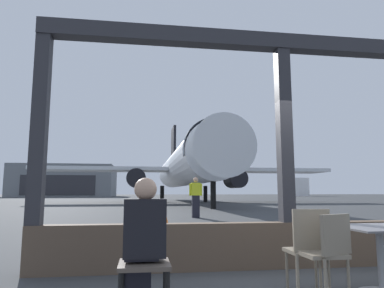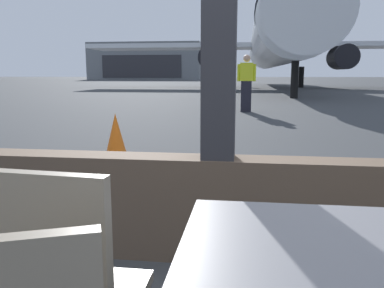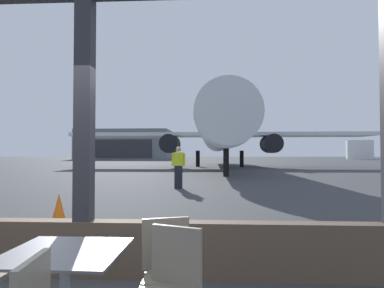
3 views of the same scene
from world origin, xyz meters
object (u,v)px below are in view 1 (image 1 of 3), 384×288
at_px(cafe_chair_aisle_right, 328,249).
at_px(cafe_chair_window_right, 309,244).
at_px(lounge_bench, 144,269).
at_px(traffic_cone, 166,228).
at_px(fuel_storage_tank, 297,187).
at_px(dining_table, 381,253).
at_px(ground_crew_worker, 196,197).
at_px(airplane, 187,166).
at_px(seated_passenger, 143,236).
at_px(distant_hangar, 67,181).

bearing_deg(cafe_chair_aisle_right, cafe_chair_window_right, 96.48).
bearing_deg(lounge_bench, traffic_cone, 83.53).
height_order(traffic_cone, fuel_storage_tank, fuel_storage_tank).
bearing_deg(traffic_cone, dining_table, -64.92).
bearing_deg(cafe_chair_aisle_right, fuel_storage_tank, 65.38).
bearing_deg(ground_crew_worker, cafe_chair_aisle_right, -92.40).
bearing_deg(fuel_storage_tank, traffic_cone, -116.54).
distance_m(airplane, ground_crew_worker, 21.40).
height_order(dining_table, airplane, airplane).
xyz_separation_m(seated_passenger, distant_hangar, (-18.09, 85.63, 3.01)).
bearing_deg(lounge_bench, airplane, 82.00).
relative_size(lounge_bench, airplane, 0.01).
height_order(dining_table, cafe_chair_window_right, cafe_chair_window_right).
height_order(cafe_chair_aisle_right, lounge_bench, cafe_chair_aisle_right).
xyz_separation_m(lounge_bench, seated_passenger, (-0.02, 0.07, 0.29)).
height_order(lounge_bench, seated_passenger, seated_passenger).
distance_m(distant_hangar, fuel_storage_tank, 59.99).
distance_m(dining_table, cafe_chair_window_right, 0.80).
height_order(dining_table, fuel_storage_tank, fuel_storage_tank).
height_order(dining_table, cafe_chair_aisle_right, cafe_chair_aisle_right).
height_order(cafe_chair_aisle_right, traffic_cone, cafe_chair_aisle_right).
relative_size(seated_passenger, fuel_storage_tank, 0.19).
xyz_separation_m(lounge_bench, airplane, (4.61, 32.81, 3.36)).
bearing_deg(fuel_storage_tank, cafe_chair_window_right, -114.72).
bearing_deg(cafe_chair_aisle_right, dining_table, 18.01).
bearing_deg(cafe_chair_aisle_right, distant_hangar, 103.07).
bearing_deg(cafe_chair_window_right, seated_passenger, -174.99).
distance_m(cafe_chair_window_right, seated_passenger, 1.80).
relative_size(cafe_chair_window_right, lounge_bench, 1.92).
relative_size(lounge_bench, seated_passenger, 0.39).
bearing_deg(traffic_cone, seated_passenger, -96.78).
height_order(cafe_chair_window_right, ground_crew_worker, ground_crew_worker).
distance_m(lounge_bench, traffic_cone, 4.55).
xyz_separation_m(cafe_chair_aisle_right, airplane, (2.80, 32.91, 3.20)).
xyz_separation_m(dining_table, cafe_chair_window_right, (-0.79, 0.09, 0.10)).
xyz_separation_m(cafe_chair_window_right, fuel_storage_tank, (40.07, 87.04, 1.87)).
relative_size(dining_table, distant_hangar, 0.04).
bearing_deg(cafe_chair_aisle_right, ground_crew_worker, 87.60).
xyz_separation_m(ground_crew_worker, fuel_storage_tank, (39.54, 75.55, 1.51)).
distance_m(traffic_cone, distant_hangar, 83.36).
relative_size(distant_hangar, fuel_storage_tank, 3.46).
bearing_deg(fuel_storage_tank, airplane, -124.36).
xyz_separation_m(cafe_chair_aisle_right, ground_crew_worker, (0.50, 11.82, 0.36)).
height_order(airplane, fuel_storage_tank, airplane).
distance_m(cafe_chair_aisle_right, ground_crew_worker, 11.84).
distance_m(cafe_chair_aisle_right, seated_passenger, 1.84).
distance_m(airplane, distant_hangar, 57.57).
xyz_separation_m(seated_passenger, traffic_cone, (0.53, 4.45, -0.37)).
bearing_deg(ground_crew_worker, distant_hangar, 105.42).
xyz_separation_m(cafe_chair_window_right, cafe_chair_aisle_right, (0.04, -0.33, -0.00)).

